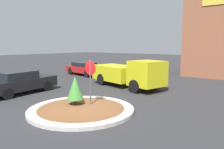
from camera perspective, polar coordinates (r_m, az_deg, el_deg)
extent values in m
plane|color=#2D2D30|center=(10.50, -7.97, -9.47)|extent=(120.00, 120.00, 0.00)
cylinder|color=#BCB7AD|center=(10.48, -7.98, -9.06)|extent=(4.93, 4.93, 0.16)
cylinder|color=brown|center=(10.48, -7.98, -9.05)|extent=(4.04, 4.04, 0.16)
cylinder|color=#4C4C51|center=(10.85, -5.68, -2.49)|extent=(0.07, 0.07, 2.35)
cylinder|color=#B71414|center=(10.74, -5.74, 1.73)|extent=(0.70, 0.03, 0.70)
cylinder|color=brown|center=(11.06, -9.52, -7.02)|extent=(0.08, 0.08, 0.27)
cone|color=#3D7F33|center=(10.91, -9.60, -3.42)|extent=(0.82, 0.82, 1.15)
cube|color=gold|center=(14.61, 9.16, 0.28)|extent=(2.29, 2.36, 1.66)
cube|color=gold|center=(16.96, 1.14, 0.47)|extent=(3.93, 2.82, 1.11)
cube|color=black|center=(14.14, 11.17, 1.17)|extent=(0.42, 1.76, 0.58)
cylinder|color=black|center=(15.57, 11.03, -2.24)|extent=(0.90, 0.41, 0.87)
cylinder|color=black|center=(14.17, 5.90, -3.11)|extent=(0.90, 0.41, 0.87)
cylinder|color=black|center=(18.14, 2.18, -0.69)|extent=(0.90, 0.41, 0.87)
cylinder|color=black|center=(16.96, -2.80, -1.28)|extent=(0.90, 0.41, 0.87)
cube|color=black|center=(15.20, -22.81, -2.21)|extent=(2.33, 4.77, 0.68)
cube|color=black|center=(14.99, -23.65, -0.14)|extent=(1.85, 2.37, 0.48)
cylinder|color=black|center=(16.73, -20.38, -2.23)|extent=(0.27, 0.69, 0.67)
cylinder|color=black|center=(15.43, -16.62, -2.88)|extent=(0.27, 0.69, 0.67)
cylinder|color=black|center=(13.80, -25.63, -4.56)|extent=(0.27, 0.69, 0.67)
cube|color=#B21919|center=(22.62, -6.96, 1.36)|extent=(4.96, 2.58, 0.59)
cube|color=black|center=(22.77, -7.32, 2.67)|extent=(2.50, 1.98, 0.41)
cylinder|color=black|center=(22.01, -2.90, 0.60)|extent=(0.74, 0.31, 0.72)
cylinder|color=black|center=(20.97, -6.57, 0.20)|extent=(0.74, 0.31, 0.72)
cylinder|color=black|center=(24.34, -7.27, 1.23)|extent=(0.74, 0.31, 0.72)
cylinder|color=black|center=(23.40, -10.75, 0.90)|extent=(0.74, 0.31, 0.72)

